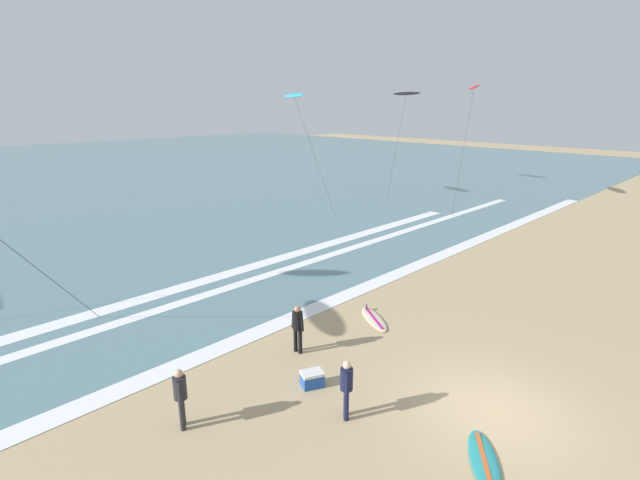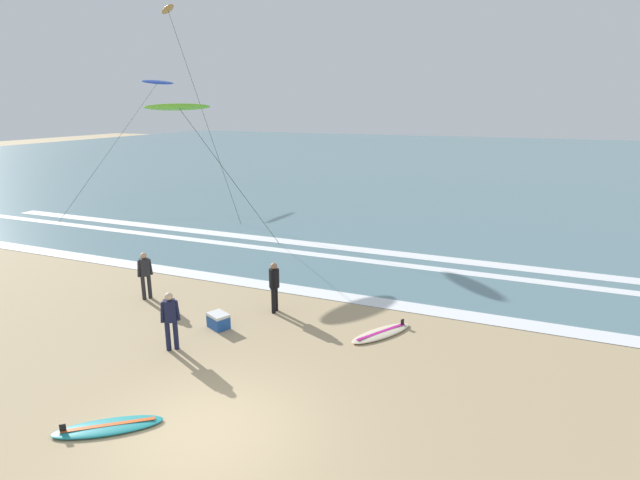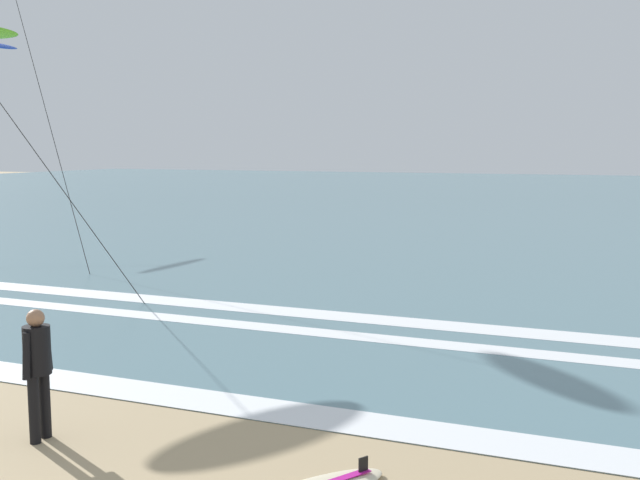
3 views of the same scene
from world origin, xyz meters
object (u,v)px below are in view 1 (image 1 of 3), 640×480
object	(u,v)px
cooler_box	(312,379)
kite_red_far_right	(474,88)
surfer_right_near	(180,393)
surfer_left_far	(298,325)
surfer_foreground_main	(346,384)
surfboard_right_spare	(484,462)
kite_black_far_left	(406,94)
surfboard_left_pile	(374,319)
kite_cyan_high_right	(294,96)

from	to	relation	value
cooler_box	kite_red_far_right	bearing A→B (deg)	20.00
surfer_right_near	kite_red_far_right	distance (m)	31.77
surfer_left_far	surfer_right_near	xyz separation A→B (m)	(-4.43, -0.67, 0.00)
surfer_foreground_main	cooler_box	size ratio (longest dim) A/B	2.15
surfboard_right_spare	kite_black_far_left	world-z (taller)	kite_black_far_left
kite_black_far_left	surfboard_right_spare	bearing A→B (deg)	-141.83
surfer_left_far	surfer_foreground_main	size ratio (longest dim) A/B	1.00
surfboard_left_pile	surfer_right_near	bearing A→B (deg)	-177.18
surfer_foreground_main	kite_cyan_high_right	world-z (taller)	kite_cyan_high_right
surfer_foreground_main	kite_red_far_right	bearing A→B (deg)	22.75
cooler_box	surfer_right_near	bearing A→B (deg)	164.10
surfboard_left_pile	kite_cyan_high_right	distance (m)	23.68
surfer_right_near	kite_black_far_left	bearing A→B (deg)	27.24
surfer_foreground_main	kite_black_far_left	distance (m)	36.71
surfer_right_near	surfboard_right_spare	size ratio (longest dim) A/B	0.78
surfboard_right_spare	surfboard_left_pile	bearing A→B (deg)	57.99
surfboard_left_pile	cooler_box	bearing A→B (deg)	-162.94
surfboard_right_spare	kite_cyan_high_right	bearing A→B (deg)	55.87
surfer_left_far	surfboard_left_pile	world-z (taller)	surfer_left_far
surfer_foreground_main	surfboard_left_pile	size ratio (longest dim) A/B	0.76
kite_cyan_high_right	kite_red_far_right	distance (m)	13.52
kite_black_far_left	cooler_box	size ratio (longest dim) A/B	12.40
surfer_right_near	surfboard_left_pile	distance (m)	8.00
surfer_foreground_main	kite_cyan_high_right	size ratio (longest dim) A/B	0.19
surfboard_left_pile	surfboard_right_spare	bearing A→B (deg)	-122.01
surfer_left_far	kite_black_far_left	world-z (taller)	kite_black_far_left
surfer_left_far	surfer_foreground_main	xyz separation A→B (m)	(-1.33, -3.25, 0.00)
surfer_foreground_main	kite_red_far_right	distance (m)	29.77
surfer_left_far	surfboard_left_pile	size ratio (longest dim) A/B	0.76
surfboard_right_spare	kite_cyan_high_right	distance (m)	30.64
surfboard_right_spare	surfer_foreground_main	bearing A→B (deg)	106.77
surfer_right_near	kite_black_far_left	xyz separation A→B (m)	(33.18, 17.08, 7.46)
kite_black_far_left	kite_red_far_right	world-z (taller)	kite_red_far_right
kite_cyan_high_right	kite_red_far_right	world-z (taller)	kite_red_far_right
surfer_left_far	cooler_box	bearing A→B (deg)	-120.40
surfboard_left_pile	cooler_box	world-z (taller)	cooler_box
surfer_left_far	kite_black_far_left	bearing A→B (deg)	29.72
surfer_left_far	surfboard_right_spare	distance (m)	6.55
surfer_left_far	kite_cyan_high_right	world-z (taller)	kite_cyan_high_right
surfer_right_near	kite_black_far_left	distance (m)	38.06
surfboard_right_spare	cooler_box	size ratio (longest dim) A/B	2.75
surfboard_right_spare	kite_cyan_high_right	world-z (taller)	kite_cyan_high_right
surfer_foreground_main	surfboard_right_spare	xyz separation A→B (m)	(0.97, -3.22, -0.91)
surfer_foreground_main	kite_cyan_high_right	distance (m)	28.48
surfer_right_near	kite_red_far_right	size ratio (longest dim) A/B	0.18
kite_cyan_high_right	surfboard_right_spare	bearing A→B (deg)	-124.13
kite_cyan_high_right	surfer_right_near	bearing A→B (deg)	-137.91
surfboard_right_spare	kite_red_far_right	xyz separation A→B (m)	(25.54, 14.34, 8.68)
surfer_foreground_main	surfer_left_far	bearing A→B (deg)	67.71
surfer_right_near	cooler_box	xyz separation A→B (m)	(3.46, -0.98, -0.74)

